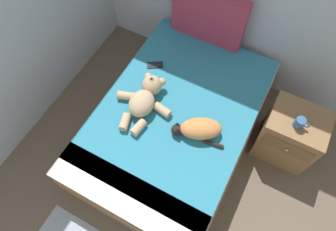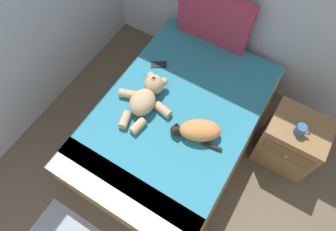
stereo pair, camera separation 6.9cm
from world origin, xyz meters
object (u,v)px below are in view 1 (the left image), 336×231
Objects in this scene: nightstand at (289,135)px; teddy_bear at (145,98)px; cell_phone at (155,65)px; cat at (198,129)px; bed at (175,125)px; mug at (300,123)px; patterned_cushion at (208,17)px.

teddy_bear is at bearing -160.85° from nightstand.
teddy_bear reaches higher than nightstand.
cell_phone is (-0.13, 0.40, -0.08)m from teddy_bear.
nightstand is at bearing 33.47° from cat.
cat is 0.79m from cell_phone.
teddy_bear is (-0.52, 0.04, 0.01)m from cat.
bed is at bearing 11.60° from teddy_bear.
cell_phone is 0.28× the size of nightstand.
teddy_bear is 0.98× the size of nightstand.
nightstand is 4.90× the size of mug.
teddy_bear reaches higher than cell_phone.
cell_phone reaches higher than bed.
cell_phone is at bearing -116.34° from patterned_cushion.
patterned_cushion is (-0.13, 0.90, 0.52)m from bed.
nightstand is 0.35m from mug.
mug is (1.08, -0.59, -0.14)m from patterned_cushion.
cat reaches higher than bed.
patterned_cushion reaches higher than nightstand.
cell_phone is 1.36m from mug.
cat is 0.91m from nightstand.
mug is at bearing -104.07° from nightstand.
bed is at bearing -40.82° from cell_phone.
bed is 4.39× the size of cat.
bed is 11.84× the size of cell_phone.
teddy_bear is at bearing -163.52° from mug.
patterned_cushion reaches higher than cell_phone.
cat is 3.68× the size of mug.
mug is (0.70, 0.40, 0.05)m from cat.
patterned_cushion is 5.91× the size of mug.
mug reaches higher than bed.
nightstand reaches higher than bed.
patterned_cushion reaches higher than mug.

